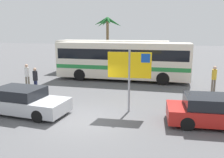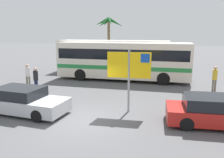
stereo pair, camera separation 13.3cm
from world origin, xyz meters
The scene contains 10 objects.
ground centered at (0.00, 0.00, 0.00)m, with size 120.00×120.00×0.00m, color #565659.
bus_front_coach centered at (0.05, 9.62, 1.78)m, with size 11.00×2.65×3.17m.
bus_rear_coach centered at (-1.69, 13.22, 1.78)m, with size 11.00×2.65×3.17m.
ferry_sign centered at (1.97, 1.73, 2.33)m, with size 2.20×0.19×3.20m.
car_red centered at (5.90, 0.87, 0.64)m, with size 4.31×2.14×1.32m.
car_silver centered at (-3.28, 0.25, 0.64)m, with size 4.65×2.25×1.32m.
pedestrian_crossing_lot centered at (-4.90, 4.13, 1.00)m, with size 0.32×0.32×1.70m.
pedestrian_near_sign centered at (-6.13, 5.07, 1.05)m, with size 0.32×0.32×1.78m.
pedestrian_by_bus centered at (6.91, 7.11, 1.06)m, with size 0.32×0.32×1.79m.
palm_tree_seaside centered at (-3.52, 18.31, 4.64)m, with size 3.59×3.52×5.72m.
Camera 2 is at (3.94, -9.91, 4.16)m, focal length 38.02 mm.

